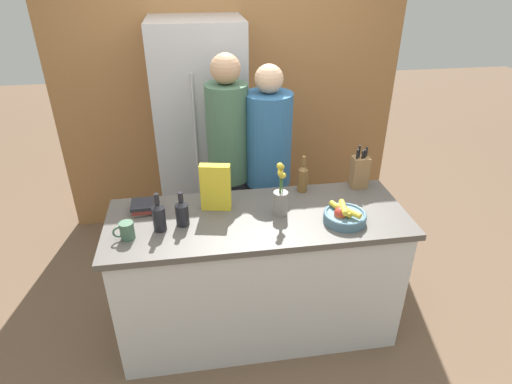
{
  "coord_description": "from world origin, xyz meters",
  "views": [
    {
      "loc": [
        -0.35,
        -2.16,
        2.3
      ],
      "look_at": [
        0.0,
        0.09,
        1.03
      ],
      "focal_mm": 30.0,
      "sensor_mm": 36.0,
      "label": 1
    }
  ],
  "objects": [
    {
      "name": "fruit_bowl",
      "position": [
        0.49,
        -0.14,
        0.95
      ],
      "size": [
        0.25,
        0.25,
        0.11
      ],
      "color": "slate",
      "rests_on": "kitchen_island"
    },
    {
      "name": "knife_block",
      "position": [
        0.73,
        0.27,
        1.02
      ],
      "size": [
        0.11,
        0.09,
        0.3
      ],
      "color": "olive",
      "rests_on": "kitchen_island"
    },
    {
      "name": "flower_vase",
      "position": [
        0.14,
        0.01,
        1.02
      ],
      "size": [
        0.09,
        0.09,
        0.35
      ],
      "color": "gray",
      "rests_on": "kitchen_island"
    },
    {
      "name": "person_at_sink",
      "position": [
        -0.11,
        0.66,
        1.0
      ],
      "size": [
        0.3,
        0.3,
        1.74
      ],
      "rotation": [
        0.0,
        0.0,
        0.32
      ],
      "color": "#383842",
      "rests_on": "ground_plane"
    },
    {
      "name": "refrigerator",
      "position": [
        -0.28,
        1.22,
        0.94
      ],
      "size": [
        0.72,
        0.63,
        1.89
      ],
      "color": "#B7B7BC",
      "rests_on": "ground_plane"
    },
    {
      "name": "coffee_mug",
      "position": [
        -0.76,
        -0.12,
        0.96
      ],
      "size": [
        0.12,
        0.08,
        0.1
      ],
      "color": "#42664C",
      "rests_on": "kitchen_island"
    },
    {
      "name": "book_stack",
      "position": [
        -0.68,
        0.16,
        0.94
      ],
      "size": [
        0.18,
        0.15,
        0.06
      ],
      "color": "#B7A88E",
      "rests_on": "kitchen_island"
    },
    {
      "name": "bottle_vinegar",
      "position": [
        -0.45,
        -0.02,
        0.99
      ],
      "size": [
        0.08,
        0.08,
        0.21
      ],
      "color": "black",
      "rests_on": "kitchen_island"
    },
    {
      "name": "bottle_wine",
      "position": [
        -0.58,
        -0.06,
        1.0
      ],
      "size": [
        0.07,
        0.07,
        0.24
      ],
      "color": "black",
      "rests_on": "kitchen_island"
    },
    {
      "name": "cereal_box",
      "position": [
        -0.24,
        0.13,
        1.06
      ],
      "size": [
        0.19,
        0.09,
        0.3
      ],
      "color": "yellow",
      "rests_on": "kitchen_island"
    },
    {
      "name": "back_wall_wood",
      "position": [
        0.0,
        1.58,
        1.3
      ],
      "size": [
        3.02,
        0.12,
        2.6
      ],
      "color": "#9E6B3D",
      "rests_on": "ground_plane"
    },
    {
      "name": "ground_plane",
      "position": [
        0.0,
        0.0,
        0.0
      ],
      "size": [
        14.0,
        14.0,
        0.0
      ],
      "primitive_type": "plane",
      "color": "brown"
    },
    {
      "name": "kitchen_island",
      "position": [
        0.0,
        0.0,
        0.46
      ],
      "size": [
        1.82,
        0.69,
        0.91
      ],
      "color": "silver",
      "rests_on": "ground_plane"
    },
    {
      "name": "person_in_blue",
      "position": [
        0.17,
        0.64,
        0.94
      ],
      "size": [
        0.34,
        0.34,
        1.67
      ],
      "rotation": [
        0.0,
        0.0,
        0.4
      ],
      "color": "#383842",
      "rests_on": "ground_plane"
    },
    {
      "name": "bottle_oil",
      "position": [
        0.34,
        0.27,
        1.01
      ],
      "size": [
        0.07,
        0.07,
        0.25
      ],
      "color": "brown",
      "rests_on": "kitchen_island"
    }
  ]
}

